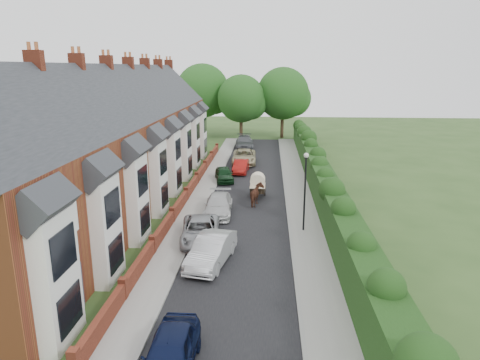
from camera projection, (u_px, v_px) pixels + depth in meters
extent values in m
plane|color=#2D4C1E|center=(247.00, 257.00, 23.88)|extent=(140.00, 140.00, 0.00)
cube|color=black|center=(248.00, 198.00, 34.52)|extent=(6.00, 58.00, 0.02)
cube|color=gray|center=(299.00, 198.00, 34.24)|extent=(2.20, 58.00, 0.12)
cube|color=gray|center=(201.00, 196.00, 34.76)|extent=(1.70, 58.00, 0.12)
cube|color=gray|center=(286.00, 198.00, 34.30)|extent=(0.18, 58.00, 0.13)
cube|color=gray|center=(211.00, 197.00, 34.71)|extent=(0.18, 58.00, 0.13)
cube|color=#183611|center=(323.00, 185.00, 33.81)|extent=(1.50, 58.00, 2.50)
cube|color=brown|center=(114.00, 160.00, 33.42)|extent=(8.00, 40.00, 6.50)
cube|color=#26292D|center=(111.00, 118.00, 32.59)|extent=(8.00, 40.20, 8.00)
cube|color=white|center=(57.00, 280.00, 15.84)|extent=(0.70, 2.40, 5.20)
cube|color=black|center=(70.00, 309.00, 16.13)|extent=(0.06, 1.80, 1.60)
cube|color=black|center=(64.00, 251.00, 15.51)|extent=(0.06, 1.80, 1.60)
cube|color=#26292D|center=(44.00, 203.00, 15.09)|extent=(1.70, 2.60, 1.70)
cube|color=#3F2D2D|center=(78.00, 289.00, 18.29)|extent=(0.08, 0.90, 2.10)
cube|color=white|center=(69.00, 216.00, 17.33)|extent=(0.12, 1.20, 1.60)
cube|color=white|center=(107.00, 230.00, 20.67)|extent=(0.70, 2.40, 5.20)
cube|color=black|center=(116.00, 254.00, 20.95)|extent=(0.06, 1.80, 1.60)
cube|color=black|center=(113.00, 207.00, 20.33)|extent=(0.06, 1.80, 1.60)
cube|color=#26292D|center=(99.00, 170.00, 19.91)|extent=(1.70, 2.60, 1.70)
cube|color=#3F2D2D|center=(118.00, 243.00, 23.11)|extent=(0.08, 0.90, 2.10)
cube|color=white|center=(113.00, 184.00, 22.15)|extent=(0.12, 1.20, 1.60)
cube|color=white|center=(138.00, 200.00, 25.49)|extent=(0.70, 2.40, 5.20)
cube|color=black|center=(145.00, 219.00, 25.77)|extent=(0.06, 1.80, 1.60)
cube|color=black|center=(143.00, 180.00, 25.16)|extent=(0.06, 1.80, 1.60)
cube|color=#26292D|center=(132.00, 150.00, 24.73)|extent=(1.70, 2.60, 1.70)
cube|color=#3F2D2D|center=(144.00, 212.00, 27.93)|extent=(0.08, 0.90, 2.10)
cube|color=white|center=(141.00, 163.00, 26.98)|extent=(0.12, 1.20, 1.60)
cube|color=white|center=(159.00, 178.00, 30.31)|extent=(0.70, 2.40, 5.20)
cube|color=black|center=(165.00, 195.00, 30.59)|extent=(0.06, 1.80, 1.60)
cube|color=black|center=(163.00, 162.00, 29.98)|extent=(0.06, 1.80, 1.60)
cube|color=#26292D|center=(155.00, 137.00, 29.55)|extent=(1.70, 2.60, 1.70)
cube|color=#3F2D2D|center=(163.00, 191.00, 32.75)|extent=(0.08, 0.90, 2.10)
cube|color=white|center=(161.00, 148.00, 31.80)|extent=(0.12, 1.20, 1.60)
cube|color=white|center=(174.00, 163.00, 35.13)|extent=(0.70, 2.40, 5.20)
cube|color=black|center=(179.00, 177.00, 35.42)|extent=(0.06, 1.80, 1.60)
cube|color=black|center=(178.00, 149.00, 34.80)|extent=(0.06, 1.80, 1.60)
cube|color=#26292D|center=(171.00, 127.00, 34.38)|extent=(1.70, 2.60, 1.70)
cube|color=#3F2D2D|center=(177.00, 175.00, 37.58)|extent=(0.08, 0.90, 2.10)
cube|color=white|center=(175.00, 138.00, 36.62)|extent=(0.12, 1.20, 1.60)
cube|color=white|center=(186.00, 152.00, 39.96)|extent=(0.70, 2.40, 5.20)
cube|color=black|center=(190.00, 164.00, 40.24)|extent=(0.06, 1.80, 1.60)
cube|color=black|center=(189.00, 139.00, 39.62)|extent=(0.06, 1.80, 1.60)
cube|color=#26292D|center=(183.00, 119.00, 39.20)|extent=(1.70, 2.60, 1.70)
cube|color=#3F2D2D|center=(187.00, 163.00, 42.40)|extent=(0.08, 0.90, 2.10)
cube|color=white|center=(186.00, 129.00, 41.44)|extent=(0.12, 1.20, 1.60)
cube|color=white|center=(195.00, 142.00, 44.78)|extent=(0.70, 2.40, 5.20)
cube|color=black|center=(199.00, 154.00, 45.06)|extent=(0.06, 1.80, 1.60)
cube|color=black|center=(198.00, 131.00, 44.45)|extent=(0.06, 1.80, 1.60)
cube|color=#26292D|center=(193.00, 114.00, 44.02)|extent=(1.70, 2.60, 1.70)
cube|color=#3F2D2D|center=(196.00, 153.00, 47.22)|extent=(0.08, 0.90, 2.10)
cube|color=white|center=(195.00, 123.00, 46.27)|extent=(0.12, 1.20, 1.60)
cube|color=white|center=(202.00, 135.00, 49.60)|extent=(0.70, 2.40, 5.20)
cube|color=black|center=(206.00, 145.00, 49.88)|extent=(0.06, 1.80, 1.60)
cube|color=black|center=(205.00, 125.00, 49.27)|extent=(0.06, 1.80, 1.60)
cube|color=#26292D|center=(200.00, 109.00, 48.84)|extent=(1.70, 2.60, 1.70)
cube|color=#3F2D2D|center=(203.00, 145.00, 52.04)|extent=(0.08, 0.90, 2.10)
cube|color=white|center=(202.00, 118.00, 51.09)|extent=(0.12, 1.20, 1.60)
cube|color=maroon|center=(35.00, 66.00, 21.97)|extent=(0.90, 0.50, 1.60)
cylinder|color=#A35931|center=(29.00, 47.00, 21.75)|extent=(0.20, 0.20, 0.50)
cylinder|color=#A35931|center=(36.00, 47.00, 21.72)|extent=(0.20, 0.20, 0.50)
cube|color=maroon|center=(77.00, 66.00, 26.80)|extent=(0.90, 0.50, 1.60)
cylinder|color=#A35931|center=(73.00, 50.00, 26.57)|extent=(0.20, 0.20, 0.50)
cylinder|color=#A35931|center=(79.00, 50.00, 26.54)|extent=(0.20, 0.20, 0.50)
cube|color=maroon|center=(107.00, 66.00, 31.62)|extent=(0.90, 0.50, 1.60)
cylinder|color=#A35931|center=(103.00, 53.00, 31.39)|extent=(0.20, 0.20, 0.50)
cylinder|color=#A35931|center=(108.00, 53.00, 31.36)|extent=(0.20, 0.20, 0.50)
cube|color=maroon|center=(128.00, 66.00, 36.44)|extent=(0.90, 0.50, 1.60)
cylinder|color=#A35931|center=(125.00, 55.00, 36.21)|extent=(0.20, 0.20, 0.50)
cylinder|color=#A35931|center=(130.00, 55.00, 36.19)|extent=(0.20, 0.20, 0.50)
cube|color=maroon|center=(145.00, 67.00, 41.26)|extent=(0.90, 0.50, 1.60)
cylinder|color=#A35931|center=(142.00, 56.00, 41.03)|extent=(0.20, 0.20, 0.50)
cylinder|color=#A35931|center=(146.00, 56.00, 41.01)|extent=(0.20, 0.20, 0.50)
cube|color=maroon|center=(158.00, 67.00, 46.09)|extent=(0.90, 0.50, 1.60)
cylinder|color=#A35931|center=(156.00, 57.00, 45.86)|extent=(0.20, 0.20, 0.50)
cylinder|color=#A35931|center=(159.00, 57.00, 45.83)|extent=(0.20, 0.20, 0.50)
cube|color=maroon|center=(169.00, 67.00, 50.91)|extent=(0.90, 0.50, 1.60)
cylinder|color=#A35931|center=(167.00, 58.00, 50.68)|extent=(0.20, 0.20, 0.50)
cylinder|color=#A35931|center=(170.00, 58.00, 50.65)|extent=(0.20, 0.20, 0.50)
cube|color=maroon|center=(102.00, 323.00, 16.89)|extent=(0.30, 4.70, 0.90)
cube|color=maroon|center=(140.00, 266.00, 21.71)|extent=(0.30, 4.70, 0.90)
cube|color=maroon|center=(163.00, 230.00, 26.53)|extent=(0.30, 4.70, 0.90)
cube|color=maroon|center=(180.00, 205.00, 31.35)|extent=(0.30, 4.70, 0.90)
cube|color=maroon|center=(192.00, 187.00, 36.18)|extent=(0.30, 4.70, 0.90)
cube|color=maroon|center=(201.00, 173.00, 41.00)|extent=(0.30, 4.70, 0.90)
cube|color=maroon|center=(208.00, 161.00, 45.82)|extent=(0.30, 4.70, 0.90)
cube|color=maroon|center=(214.00, 153.00, 50.64)|extent=(0.30, 4.70, 0.90)
cube|color=maroon|center=(123.00, 289.00, 19.27)|extent=(0.35, 0.35, 1.10)
cube|color=maroon|center=(153.00, 245.00, 24.09)|extent=(0.35, 0.35, 1.10)
cube|color=maroon|center=(172.00, 215.00, 28.92)|extent=(0.35, 0.35, 1.10)
cube|color=maroon|center=(186.00, 194.00, 33.74)|extent=(0.35, 0.35, 1.10)
cube|color=maroon|center=(197.00, 178.00, 38.56)|extent=(0.35, 0.35, 1.10)
cube|color=maroon|center=(205.00, 166.00, 43.38)|extent=(0.35, 0.35, 1.10)
cube|color=maroon|center=(212.00, 156.00, 48.21)|extent=(0.35, 0.35, 1.10)
cube|color=maroon|center=(217.00, 148.00, 53.03)|extent=(0.35, 0.35, 1.10)
cylinder|color=black|center=(305.00, 196.00, 26.90)|extent=(0.12, 0.12, 4.80)
cylinder|color=black|center=(306.00, 158.00, 26.27)|extent=(0.20, 0.20, 0.10)
sphere|color=silver|center=(306.00, 155.00, 26.23)|extent=(0.32, 0.32, 0.32)
cylinder|color=#332316|center=(241.00, 123.00, 62.05)|extent=(0.50, 0.50, 4.75)
sphere|color=#20521B|center=(241.00, 99.00, 61.15)|extent=(6.80, 6.80, 6.80)
sphere|color=#20521B|center=(251.00, 103.00, 61.52)|extent=(4.76, 4.76, 4.76)
cylinder|color=#332316|center=(282.00, 120.00, 63.52)|extent=(0.50, 0.50, 5.25)
sphere|color=#20521B|center=(283.00, 93.00, 62.52)|extent=(7.60, 7.60, 7.60)
sphere|color=#20521B|center=(293.00, 98.00, 62.90)|extent=(5.32, 5.32, 5.32)
cylinder|color=#332316|center=(203.00, 118.00, 65.24)|extent=(0.50, 0.50, 5.50)
sphere|color=#20521B|center=(203.00, 91.00, 64.20)|extent=(8.00, 8.00, 8.00)
sphere|color=#20521B|center=(214.00, 96.00, 64.58)|extent=(5.60, 5.60, 5.60)
imported|color=black|center=(170.00, 354.00, 14.64)|extent=(1.73, 4.28, 1.46)
imported|color=#BABABF|center=(211.00, 250.00, 22.86)|extent=(2.48, 4.88, 1.53)
imported|color=#9D9FA4|center=(200.00, 231.00, 25.82)|extent=(2.85, 5.14, 1.36)
imported|color=silver|center=(218.00, 205.00, 30.62)|extent=(2.09, 4.76, 1.36)
imported|color=black|center=(224.00, 174.00, 39.54)|extent=(2.26, 4.07, 1.31)
imported|color=maroon|center=(241.00, 166.00, 42.71)|extent=(1.55, 3.97, 1.29)
imported|color=#BDB088|center=(244.00, 157.00, 46.75)|extent=(2.69, 5.53, 1.52)
imported|color=#505256|center=(244.00, 142.00, 55.49)|extent=(2.63, 5.65, 1.60)
imported|color=#552E1F|center=(257.00, 195.00, 32.47)|extent=(1.12, 2.06, 1.67)
cube|color=black|center=(258.00, 188.00, 34.51)|extent=(1.11, 1.85, 0.46)
cylinder|color=beige|center=(258.00, 180.00, 34.35)|extent=(1.20, 1.16, 1.20)
cube|color=beige|center=(258.00, 185.00, 34.45)|extent=(1.22, 1.90, 0.04)
cylinder|color=black|center=(250.00, 190.00, 35.18)|extent=(0.07, 0.83, 0.83)
cylinder|color=black|center=(265.00, 191.00, 35.10)|extent=(0.07, 0.83, 0.83)
cylinder|color=black|center=(253.00, 191.00, 33.54)|extent=(0.06, 1.66, 0.06)
cylinder|color=black|center=(261.00, 191.00, 33.50)|extent=(0.06, 1.66, 0.06)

